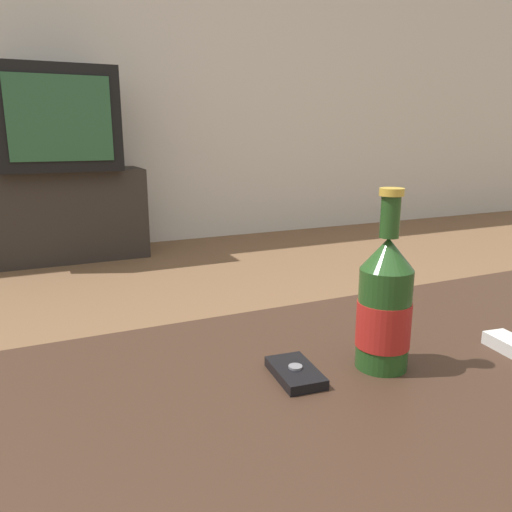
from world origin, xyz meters
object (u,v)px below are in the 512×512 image
beer_bottle (384,306)px  cell_phone (295,373)px  television (57,120)px  tv_stand (66,215)px

beer_bottle → cell_phone: size_ratio=2.54×
beer_bottle → television: bearing=95.2°
tv_stand → cell_phone: tv_stand is taller
tv_stand → television: television is taller
beer_bottle → cell_phone: beer_bottle is taller
television → beer_bottle: television is taller
cell_phone → television: bearing=97.9°
tv_stand → television: size_ratio=1.44×
tv_stand → cell_phone: 2.64m
tv_stand → cell_phone: bearing=-87.5°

